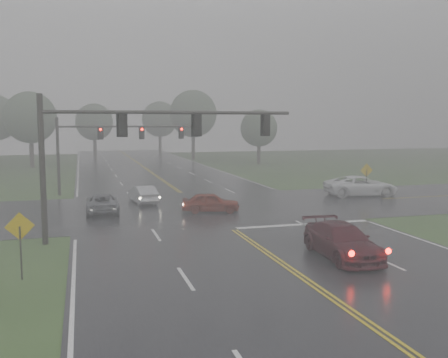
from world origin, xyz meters
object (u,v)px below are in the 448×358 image
object	(u,v)px
signal_gantry_far	(103,140)
car_grey	(103,213)
sedan_red	(211,212)
sedan_silver	(143,203)
signal_gantry_near	(125,139)
pickup_white	(361,196)
sedan_maroon	(341,258)

from	to	relation	value
signal_gantry_far	car_grey	bearing A→B (deg)	-93.10
sedan_red	sedan_silver	bearing A→B (deg)	50.55
car_grey	signal_gantry_far	size ratio (longest dim) A/B	0.39
signal_gantry_near	sedan_silver	bearing A→B (deg)	79.13
pickup_white	signal_gantry_near	size ratio (longest dim) A/B	0.45
sedan_red	sedan_silver	size ratio (longest dim) A/B	0.97
sedan_red	pickup_white	bearing A→B (deg)	-61.12
signal_gantry_near	sedan_maroon	bearing A→B (deg)	-35.42
sedan_silver	sedan_maroon	bearing A→B (deg)	102.51
sedan_maroon	signal_gantry_far	xyz separation A→B (m)	(-9.50, 24.53, 4.64)
car_grey	signal_gantry_near	size ratio (longest dim) A/B	0.35
pickup_white	signal_gantry_far	xyz separation A→B (m)	(-20.77, 7.60, 4.64)
signal_gantry_far	sedan_silver	bearing A→B (deg)	-67.40
sedan_maroon	car_grey	xyz separation A→B (m)	(-10.02, 14.86, 0.00)
sedan_red	signal_gantry_far	world-z (taller)	signal_gantry_far
pickup_white	signal_gantry_near	world-z (taller)	signal_gantry_near
pickup_white	sedan_maroon	bearing A→B (deg)	154.58
sedan_maroon	sedan_silver	size ratio (longest dim) A/B	1.29
sedan_red	pickup_white	distance (m)	14.66
sedan_maroon	signal_gantry_near	distance (m)	12.36
sedan_silver	pickup_white	bearing A→B (deg)	167.96
sedan_silver	pickup_white	distance (m)	18.16
car_grey	signal_gantry_far	world-z (taller)	signal_gantry_far
sedan_maroon	sedan_red	xyz separation A→B (m)	(-2.84, 12.93, 0.00)
signal_gantry_far	sedan_red	bearing A→B (deg)	-60.12
sedan_silver	signal_gantry_near	bearing A→B (deg)	70.98
sedan_silver	car_grey	xyz separation A→B (m)	(-3.17, -3.31, 0.00)
pickup_white	signal_gantry_near	bearing A→B (deg)	125.42
signal_gantry_far	pickup_white	bearing A→B (deg)	-20.10
sedan_silver	car_grey	distance (m)	4.59
sedan_maroon	pickup_white	world-z (taller)	pickup_white
sedan_maroon	signal_gantry_near	xyz separation A→B (m)	(-9.10, 6.47, 5.31)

